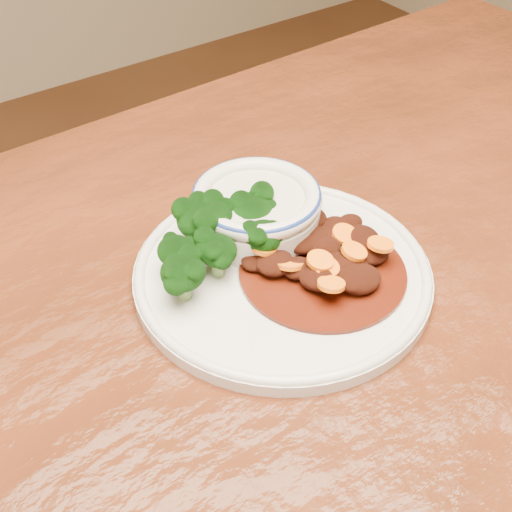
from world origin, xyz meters
TOP-DOWN VIEW (x-y plane):
  - dining_table at (0.00, 0.00)m, footprint 1.52×0.94m
  - dinner_plate at (0.04, 0.08)m, footprint 0.28×0.28m
  - broccoli_florets at (0.00, 0.13)m, footprint 0.14×0.10m
  - mince_stew at (0.08, 0.06)m, footprint 0.16×0.16m
  - dip_bowl at (0.06, 0.14)m, footprint 0.13×0.13m

SIDE VIEW (x-z plane):
  - dining_table at x=0.00m, z-range 0.30..1.05m
  - dinner_plate at x=0.04m, z-range 0.75..0.77m
  - mince_stew at x=0.08m, z-range 0.76..0.79m
  - dip_bowl at x=0.06m, z-range 0.75..0.81m
  - broccoli_florets at x=0.00m, z-range 0.77..0.82m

